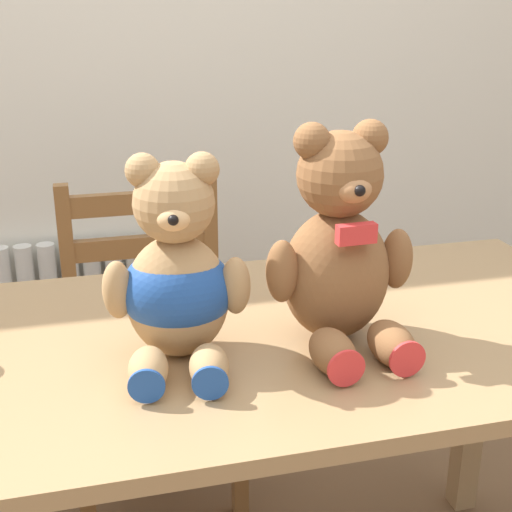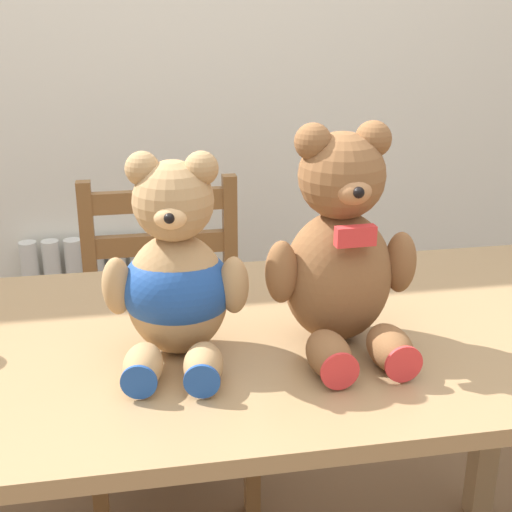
# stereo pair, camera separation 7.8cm
# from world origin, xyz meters

# --- Properties ---
(wall_back) EXTENTS (8.00, 0.04, 2.60)m
(wall_back) POSITION_xyz_m (0.00, 1.64, 1.30)
(wall_back) COLOR silver
(wall_back) RESTS_ON ground_plane
(radiator) EXTENTS (0.58, 0.10, 0.57)m
(radiator) POSITION_xyz_m (-0.28, 1.57, 0.25)
(radiator) COLOR silver
(radiator) RESTS_ON ground_plane
(dining_table) EXTENTS (1.51, 0.73, 0.77)m
(dining_table) POSITION_xyz_m (0.00, 0.37, 0.66)
(dining_table) COLOR #9E7A51
(dining_table) RESTS_ON ground_plane
(wooden_chair_behind) EXTENTS (0.45, 0.41, 0.87)m
(wooden_chair_behind) POSITION_xyz_m (-0.11, 1.03, 0.44)
(wooden_chair_behind) COLOR brown
(wooden_chair_behind) RESTS_ON ground_plane
(teddy_bear_left) EXTENTS (0.25, 0.27, 0.35)m
(teddy_bear_left) POSITION_xyz_m (-0.12, 0.32, 0.91)
(teddy_bear_left) COLOR tan
(teddy_bear_left) RESTS_ON dining_table
(teddy_bear_right) EXTENTS (0.27, 0.27, 0.39)m
(teddy_bear_right) POSITION_xyz_m (0.16, 0.31, 0.94)
(teddy_bear_right) COLOR brown
(teddy_bear_right) RESTS_ON dining_table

